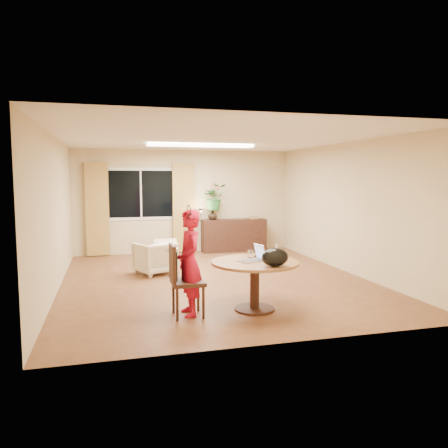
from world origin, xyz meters
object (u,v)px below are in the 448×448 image
dining_table (255,272)px  armchair (155,258)px  dining_chair (188,280)px  sideboard (234,235)px  child (189,263)px

dining_table → armchair: dining_table is taller
dining_chair → sideboard: 5.42m
armchair → child: bearing=69.6°
armchair → dining_table: bearing=87.8°
dining_chair → child: size_ratio=0.68×
child → armchair: size_ratio=2.09×
sideboard → dining_table: bearing=-102.8°
dining_table → child: bearing=178.8°
dining_table → child: size_ratio=0.85×
dining_table → armchair: size_ratio=1.78×
dining_chair → armchair: size_ratio=1.42×
child → sideboard: child is taller
dining_chair → armchair: bearing=93.4°
dining_chair → sideboard: dining_chair is taller
child → dining_chair: bearing=-36.3°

